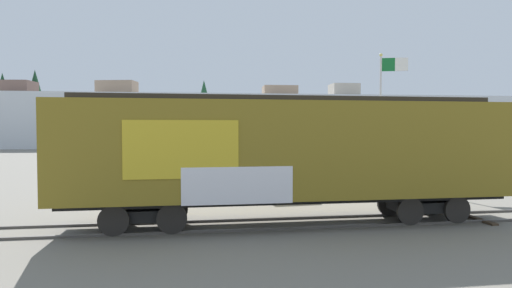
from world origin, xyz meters
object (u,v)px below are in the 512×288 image
freight_car (291,151)px  parked_car_tan (281,180)px  flagpole (386,100)px  parked_car_white (134,180)px

freight_car → parked_car_tan: freight_car is taller
freight_car → flagpole: bearing=50.8°
parked_car_white → freight_car: bearing=-43.4°
freight_car → parked_car_tan: (0.69, 5.63, -1.65)m
flagpole → parked_car_tan: (-6.66, -3.38, -4.02)m
parked_car_white → parked_car_tan: bearing=-1.1°
parked_car_white → parked_car_tan: parked_car_white is taller
flagpole → parked_car_tan: 8.49m
flagpole → parked_car_white: (-13.44, -3.26, -3.97)m
freight_car → parked_car_white: size_ratio=3.70×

